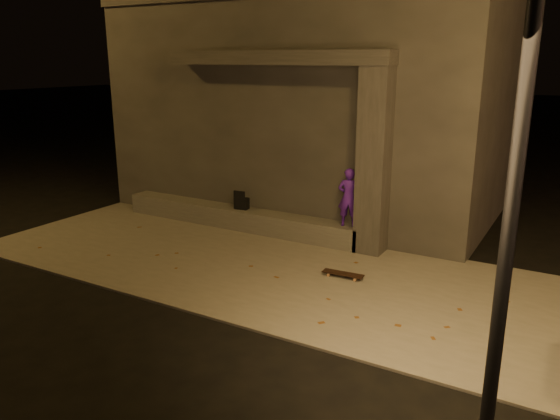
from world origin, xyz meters
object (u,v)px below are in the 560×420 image
Objects in this scene: skateboard at (343,274)px; street_lamp_0 at (536,4)px; skateboarder at (349,197)px; backpack at (242,202)px; column at (374,162)px.

street_lamp_0 is at bearing -50.19° from skateboard.
skateboarder is 2.62m from backpack.
skateboarder is 2.77× the size of backpack.
backpack reaches higher than skateboard.
backpack is 8.51m from street_lamp_0.
column is 6.08m from street_lamp_0.
skateboard is 5.95m from street_lamp_0.
skateboarder is at bearing 127.03° from street_lamp_0.
street_lamp_0 is (3.05, -4.70, 2.35)m from column.
column is 0.49× the size of street_lamp_0.
skateboard is (0.59, -1.55, -0.98)m from skateboarder.
street_lamp_0 is at bearing 112.59° from skateboarder.
column is 2.33m from skateboard.
skateboarder reaches higher than backpack.
street_lamp_0 reaches higher than skateboard.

